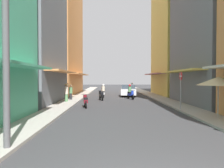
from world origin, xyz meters
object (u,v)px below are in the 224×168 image
(motorbike_silver, at_px, (132,89))
(pedestrian_midway, at_px, (71,93))
(motorbike_blue, at_px, (130,93))
(utility_pole, at_px, (6,30))
(motorbike_white, at_px, (103,92))
(motorbike_black, at_px, (101,95))
(street_sign_no_entry, at_px, (181,86))
(pedestrian_foreground, at_px, (66,92))
(motorbike_orange, at_px, (103,89))
(motorbike_maroon, at_px, (85,101))
(vendor_umbrella, at_px, (218,81))
(parked_car, at_px, (128,90))

(motorbike_silver, distance_m, pedestrian_midway, 12.97)
(motorbike_blue, xyz_separation_m, utility_pole, (-5.33, -16.95, 2.94))
(motorbike_white, xyz_separation_m, motorbike_silver, (4.00, 7.47, 0.00))
(motorbike_white, bearing_deg, motorbike_blue, -32.55)
(motorbike_black, bearing_deg, street_sign_no_entry, -53.94)
(pedestrian_foreground, bearing_deg, motorbike_orange, 79.02)
(utility_pole, bearing_deg, motorbike_maroon, 82.94)
(motorbike_orange, height_order, street_sign_no_entry, street_sign_no_entry)
(pedestrian_midway, bearing_deg, motorbike_maroon, -68.97)
(motorbike_orange, distance_m, vendor_umbrella, 24.24)
(vendor_umbrella, bearing_deg, pedestrian_midway, 131.87)
(motorbike_orange, bearing_deg, pedestrian_midway, -102.37)
(motorbike_orange, relative_size, pedestrian_midway, 1.14)
(parked_car, bearing_deg, pedestrian_midway, -138.79)
(pedestrian_foreground, height_order, utility_pole, utility_pole)
(parked_car, xyz_separation_m, pedestrian_midway, (-6.16, -5.39, 0.05))
(motorbike_orange, height_order, vendor_umbrella, vendor_umbrella)
(motorbike_orange, bearing_deg, motorbike_black, -89.07)
(pedestrian_foreground, relative_size, pedestrian_midway, 1.11)
(pedestrian_foreground, height_order, vendor_umbrella, vendor_umbrella)
(street_sign_no_entry, bearing_deg, motorbike_orange, 106.31)
(motorbike_silver, relative_size, pedestrian_midway, 1.14)
(motorbike_blue, distance_m, vendor_umbrella, 12.62)
(motorbike_silver, bearing_deg, motorbike_blue, -96.74)
(motorbike_white, height_order, motorbike_blue, same)
(motorbike_black, distance_m, pedestrian_midway, 3.03)
(motorbike_black, distance_m, utility_pole, 16.41)
(motorbike_black, relative_size, utility_pole, 0.25)
(motorbike_blue, height_order, motorbike_silver, same)
(motorbike_blue, bearing_deg, motorbike_silver, 83.26)
(motorbike_white, xyz_separation_m, motorbike_orange, (-0.37, 9.32, -0.20))
(motorbike_orange, xyz_separation_m, parked_car, (3.38, -7.27, 0.24))
(utility_pole, bearing_deg, motorbike_orange, 85.82)
(motorbike_blue, height_order, pedestrian_midway, pedestrian_midway)
(vendor_umbrella, bearing_deg, motorbike_orange, 106.09)
(motorbike_blue, relative_size, parked_car, 0.42)
(vendor_umbrella, bearing_deg, motorbike_blue, 105.87)
(motorbike_orange, bearing_deg, street_sign_no_entry, -73.69)
(motorbike_black, height_order, motorbike_orange, same)
(motorbike_orange, distance_m, utility_pole, 28.36)
(motorbike_white, xyz_separation_m, motorbike_blue, (2.90, -1.85, 0.00))
(pedestrian_midway, bearing_deg, motorbike_blue, 13.91)
(parked_car, bearing_deg, pedestrian_foreground, -130.23)
(vendor_umbrella, height_order, street_sign_no_entry, street_sign_no_entry)
(motorbike_white, height_order, parked_car, motorbike_white)
(motorbike_blue, height_order, motorbike_maroon, motorbike_blue)
(street_sign_no_entry, bearing_deg, motorbike_maroon, 162.91)
(motorbike_black, height_order, vendor_umbrella, vendor_umbrella)
(pedestrian_foreground, relative_size, utility_pole, 0.25)
(motorbike_blue, height_order, vendor_umbrella, vendor_umbrella)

